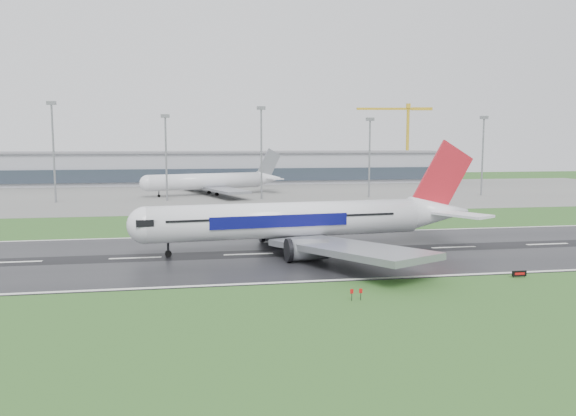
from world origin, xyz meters
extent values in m
plane|color=#27541E|center=(0.00, 0.00, 0.00)|extent=(520.00, 520.00, 0.00)
cube|color=black|center=(0.00, 0.00, 0.05)|extent=(400.00, 45.00, 0.10)
cube|color=slate|center=(0.00, 125.00, 0.04)|extent=(400.00, 130.00, 0.08)
cube|color=gray|center=(0.00, 185.00, 7.50)|extent=(240.00, 36.00, 15.00)
cylinder|color=gray|center=(-54.81, 100.00, 16.32)|extent=(0.64, 0.64, 32.64)
cylinder|color=gray|center=(-18.02, 100.00, 14.33)|extent=(0.64, 0.64, 28.66)
cylinder|color=gray|center=(15.14, 100.00, 15.85)|extent=(0.64, 0.64, 31.70)
cylinder|color=gray|center=(55.17, 100.00, 14.02)|extent=(0.64, 0.64, 28.05)
cylinder|color=gray|center=(100.04, 100.00, 14.51)|extent=(0.64, 0.64, 29.02)
camera|label=1|loc=(-10.42, -101.78, 20.39)|focal=35.56mm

